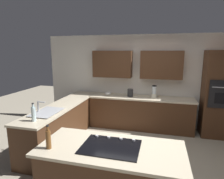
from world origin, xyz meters
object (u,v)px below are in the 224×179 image
Objects in this scene: kettle at (130,93)px; cooktop at (111,146)px; blender at (154,92)px; wall_oven at (220,95)px; sink_unit at (47,112)px; mixing_bowl at (108,93)px; dish_soap_bottle at (34,114)px; oil_bottle at (48,139)px.

cooktop is at bearing 94.18° from kettle.
blender is 0.65m from kettle.
cooktop is (2.04, 2.90, -0.18)m from wall_oven.
kettle is (0.21, -2.91, 0.10)m from cooktop.
blender is at bearing -98.53° from cooktop.
sink_unit is 3.34× the size of kettle.
sink_unit reaches higher than kettle.
wall_oven is 2.90m from mixing_bowl.
wall_oven is 4.12m from sink_unit.
cooktop is (-1.64, 1.05, -0.01)m from sink_unit.
dish_soap_bottle is at bearing 49.27° from blender.
blender is at bearing -130.73° from dish_soap_bottle.
blender is 2.02× the size of mixing_bowl.
wall_oven is at bearing 179.65° from blender.
cooktop is 1.69m from dish_soap_bottle.
cooktop is 3.63× the size of kettle.
kettle is at bearing 180.00° from mixing_bowl.
dish_soap_bottle is at bearing 72.94° from mixing_bowl.
dish_soap_bottle is at bearing 32.83° from wall_oven.
blender is 1.63× the size of kettle.
blender is at bearing 180.00° from mixing_bowl.
kettle is 0.62× the size of dish_soap_bottle.
blender is 3.10m from dish_soap_bottle.
wall_oven is 6.34× the size of blender.
wall_oven reaches higher than dish_soap_bottle.
dish_soap_bottle reaches higher than mixing_bowl.
oil_bottle is (-0.10, 3.15, 0.08)m from mixing_bowl.
sink_unit reaches higher than mixing_bowl.
kettle reaches higher than mixing_bowl.
oil_bottle is at bearing 80.05° from kettle.
cooktop is 2.95m from blender.
mixing_bowl is 0.65m from kettle.
mixing_bowl reaches higher than cooktop.
dish_soap_bottle is at bearing -44.65° from oil_bottle.
blender is 1.30m from mixing_bowl.
kettle is at bearing -120.28° from dish_soap_bottle.
sink_unit is at bearing 52.56° from kettle.
mixing_bowl is 3.16m from oil_bottle.
wall_oven is 3.09× the size of sink_unit.
sink_unit is 2.80m from blender.
dish_soap_bottle is 1.05× the size of oil_bottle.
kettle is (0.65, 0.00, -0.04)m from blender.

